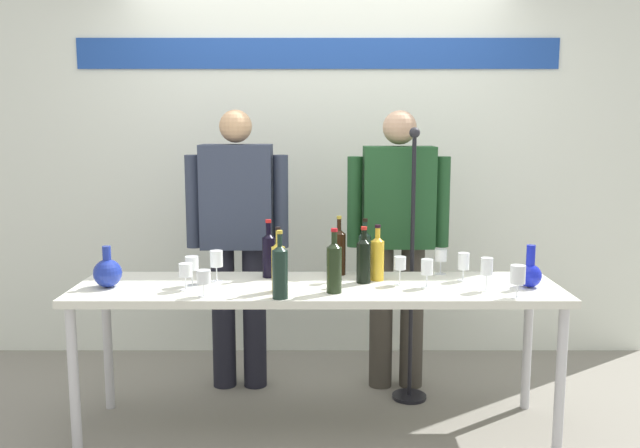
{
  "coord_description": "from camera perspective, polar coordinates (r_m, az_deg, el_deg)",
  "views": [
    {
      "loc": [
        0.01,
        -3.37,
        1.6
      ],
      "look_at": [
        0.0,
        0.15,
        1.07
      ],
      "focal_mm": 37.98,
      "sensor_mm": 36.0,
      "label": 1
    }
  ],
  "objects": [
    {
      "name": "ground_plane",
      "position": [
        3.73,
        -0.01,
        -16.84
      ],
      "size": [
        10.0,
        10.0,
        0.0
      ],
      "primitive_type": "plane",
      "color": "gray"
    },
    {
      "name": "decanter_blue_left",
      "position": [
        3.57,
        -17.25,
        -3.9
      ],
      "size": [
        0.14,
        0.14,
        0.21
      ],
      "color": "navy",
      "rests_on": "display_table"
    },
    {
      "name": "presenter_left",
      "position": [
        4.04,
        -6.74,
        -0.65
      ],
      "size": [
        0.61,
        0.22,
        1.67
      ],
      "color": "black",
      "rests_on": "ground"
    },
    {
      "name": "wine_bottle_7",
      "position": [
        3.19,
        -3.17,
        -3.89
      ],
      "size": [
        0.07,
        0.07,
        0.33
      ],
      "color": "black",
      "rests_on": "display_table"
    },
    {
      "name": "wine_glass_right_3",
      "position": [
        3.33,
        16.55,
        -4.15
      ],
      "size": [
        0.07,
        0.07,
        0.16
      ],
      "color": "white",
      "rests_on": "display_table"
    },
    {
      "name": "wine_bottle_0",
      "position": [
        3.56,
        5.08,
        -2.75
      ],
      "size": [
        0.07,
        0.07,
        0.3
      ],
      "color": "gold",
      "rests_on": "display_table"
    },
    {
      "name": "wine_bottle_2",
      "position": [
        3.29,
        1.42,
        -3.5
      ],
      "size": [
        0.07,
        0.07,
        0.32
      ],
      "color": "black",
      "rests_on": "display_table"
    },
    {
      "name": "presenter_right",
      "position": [
        4.04,
        6.8,
        -0.68
      ],
      "size": [
        0.6,
        0.22,
        1.67
      ],
      "color": "#3A362E",
      "rests_on": "ground"
    },
    {
      "name": "wine_glass_left_2",
      "position": [
        3.56,
        -8.51,
        -2.97
      ],
      "size": [
        0.07,
        0.07,
        0.16
      ],
      "color": "white",
      "rests_on": "display_table"
    },
    {
      "name": "wine_bottle_5",
      "position": [
        3.32,
        -3.32,
        -3.47
      ],
      "size": [
        0.07,
        0.07,
        0.32
      ],
      "color": "gold",
      "rests_on": "display_table"
    },
    {
      "name": "wine_glass_right_2",
      "position": [
        3.48,
        6.97,
        -3.37
      ],
      "size": [
        0.06,
        0.06,
        0.15
      ],
      "color": "white",
      "rests_on": "display_table"
    },
    {
      "name": "wine_bottle_4",
      "position": [
        3.68,
        1.83,
        -2.23
      ],
      "size": [
        0.07,
        0.07,
        0.32
      ],
      "color": "black",
      "rests_on": "display_table"
    },
    {
      "name": "wine_glass_right_4",
      "position": [
        3.44,
        9.22,
        -3.66
      ],
      "size": [
        0.06,
        0.06,
        0.15
      ],
      "color": "white",
      "rests_on": "display_table"
    },
    {
      "name": "wine_glass_right_0",
      "position": [
        3.43,
        14.09,
        -3.56
      ],
      "size": [
        0.06,
        0.06,
        0.17
      ],
      "color": "white",
      "rests_on": "display_table"
    },
    {
      "name": "display_table",
      "position": [
        3.48,
        -0.01,
        -6.15
      ],
      "size": [
        2.47,
        0.63,
        0.78
      ],
      "color": "silver",
      "rests_on": "ground"
    },
    {
      "name": "wine_bottle_3",
      "position": [
        3.7,
        4.01,
        -2.27
      ],
      "size": [
        0.07,
        0.07,
        0.31
      ],
      "color": "#192E26",
      "rests_on": "display_table"
    },
    {
      "name": "wine_glass_left_1",
      "position": [
        3.27,
        -9.56,
        -4.45
      ],
      "size": [
        0.07,
        0.07,
        0.13
      ],
      "color": "white",
      "rests_on": "display_table"
    },
    {
      "name": "microphone_stand",
      "position": [
        3.95,
        7.89,
        -7.23
      ],
      "size": [
        0.2,
        0.2,
        1.57
      ],
      "color": "black",
      "rests_on": "ground"
    },
    {
      "name": "back_wall",
      "position": [
        4.65,
        0.05,
        7.38
      ],
      "size": [
        4.56,
        0.11,
        3.0
      ],
      "color": "white",
      "rests_on": "ground"
    },
    {
      "name": "wine_bottle_6",
      "position": [
        3.63,
        -4.13,
        -2.46
      ],
      "size": [
        0.07,
        0.07,
        0.31
      ],
      "color": "black",
      "rests_on": "display_table"
    },
    {
      "name": "wine_glass_right_1",
      "position": [
        3.62,
        12.22,
        -3.16
      ],
      "size": [
        0.06,
        0.06,
        0.15
      ],
      "color": "white",
      "rests_on": "display_table"
    },
    {
      "name": "decanter_blue_right",
      "position": [
        3.57,
        17.49,
        -4.01
      ],
      "size": [
        0.12,
        0.12,
        0.22
      ],
      "color": "#1621BE",
      "rests_on": "display_table"
    },
    {
      "name": "wine_glass_right_5",
      "position": [
        3.75,
        10.35,
        -2.67
      ],
      "size": [
        0.07,
        0.07,
        0.14
      ],
      "color": "white",
      "rests_on": "display_table"
    },
    {
      "name": "wine_glass_left_3",
      "position": [
        3.41,
        -11.05,
        -3.89
      ],
      "size": [
        0.07,
        0.07,
        0.13
      ],
      "color": "white",
      "rests_on": "display_table"
    },
    {
      "name": "wine_glass_left_0",
      "position": [
        3.49,
        -10.53,
        -3.33
      ],
      "size": [
        0.07,
        0.07,
        0.15
      ],
      "color": "white",
      "rests_on": "display_table"
    },
    {
      "name": "wine_bottle_1",
      "position": [
        3.5,
        3.92,
        -2.93
      ],
      "size": [
        0.07,
        0.07,
        0.29
      ],
      "color": "black",
      "rests_on": "display_table"
    }
  ]
}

